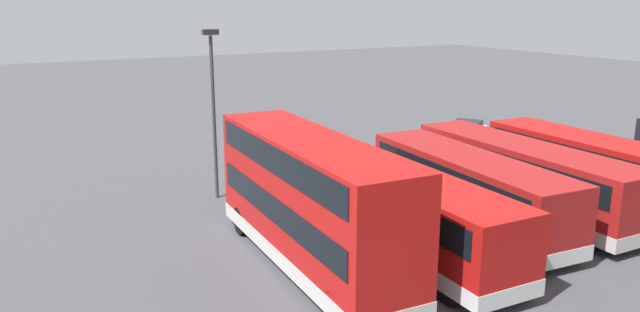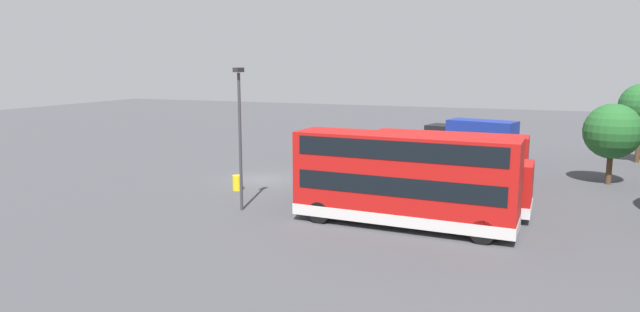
# 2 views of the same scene
# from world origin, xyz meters

# --- Properties ---
(ground_plane) EXTENTS (140.00, 140.00, 0.00)m
(ground_plane) POSITION_xyz_m (0.00, 0.00, 0.00)
(ground_plane) COLOR #47474C
(bus_single_deck_near_end) EXTENTS (2.80, 10.93, 2.95)m
(bus_single_deck_near_end) POSITION_xyz_m (-7.05, 11.64, 1.62)
(bus_single_deck_near_end) COLOR #B71411
(bus_single_deck_near_end) RESTS_ON ground
(bus_single_deck_second) EXTENTS (2.84, 11.46, 2.95)m
(bus_single_deck_second) POSITION_xyz_m (-3.37, 10.93, 1.62)
(bus_single_deck_second) COLOR #A51919
(bus_single_deck_second) RESTS_ON ground
(bus_single_deck_third) EXTENTS (3.26, 10.54, 2.95)m
(bus_single_deck_third) POSITION_xyz_m (0.04, 11.24, 1.62)
(bus_single_deck_third) COLOR #A51919
(bus_single_deck_third) RESTS_ON ground
(bus_single_deck_fourth) EXTENTS (2.89, 12.00, 2.95)m
(bus_single_deck_fourth) POSITION_xyz_m (3.74, 11.54, 1.62)
(bus_single_deck_fourth) COLOR #B71411
(bus_single_deck_fourth) RESTS_ON ground
(bus_double_decker_fifth) EXTENTS (3.08, 10.90, 4.55)m
(bus_double_decker_fifth) POSITION_xyz_m (7.39, 11.65, 2.45)
(bus_double_decker_fifth) COLOR #B71411
(bus_double_decker_fifth) RESTS_ON ground
(car_hatchback_silver) EXTENTS (4.64, 3.97, 1.43)m
(car_hatchback_silver) POSITION_xyz_m (-10.03, -0.03, 0.70)
(car_hatchback_silver) COLOR silver
(car_hatchback_silver) RESTS_ON ground
(lamp_post_tall) EXTENTS (0.70, 0.30, 7.70)m
(lamp_post_tall) POSITION_xyz_m (7.60, 2.78, 4.52)
(lamp_post_tall) COLOR #38383D
(lamp_post_tall) RESTS_ON ground
(waste_bin_yellow) EXTENTS (0.60, 0.60, 0.95)m
(waste_bin_yellow) POSITION_xyz_m (3.49, 0.12, 0.47)
(waste_bin_yellow) COLOR yellow
(waste_bin_yellow) RESTS_ON ground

